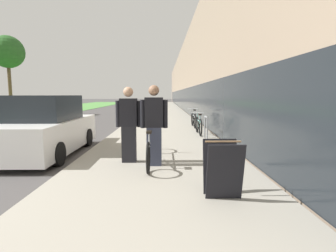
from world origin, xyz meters
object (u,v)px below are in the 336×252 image
(person_bystander, at_px, (129,125))
(street_tree_far, at_px, (8,52))
(cruiser_bike_nearest, at_px, (199,125))
(parked_sedan_curbside, at_px, (47,128))
(person_rider, at_px, (154,125))
(cruiser_bike_middle, at_px, (194,119))
(tandem_bicycle, at_px, (151,146))
(sandwich_board_sign, at_px, (223,169))
(bike_rack_hoop, at_px, (206,125))

(person_bystander, bearing_deg, street_tree_far, 126.52)
(cruiser_bike_nearest, distance_m, parked_sedan_curbside, 5.71)
(person_rider, height_order, person_bystander, person_rider)
(person_bystander, bearing_deg, cruiser_bike_middle, 71.17)
(person_rider, xyz_separation_m, street_tree_far, (-12.96, 16.98, 4.24))
(tandem_bicycle, relative_size, person_bystander, 1.57)
(tandem_bicycle, relative_size, sandwich_board_sign, 3.13)
(street_tree_far, bearing_deg, parked_sedan_curbside, -57.36)
(person_bystander, distance_m, street_tree_far, 21.18)
(parked_sedan_curbside, bearing_deg, bike_rack_hoop, 18.97)
(tandem_bicycle, distance_m, person_bystander, 0.75)
(person_bystander, height_order, street_tree_far, street_tree_far)
(bike_rack_hoop, height_order, cruiser_bike_nearest, cruiser_bike_nearest)
(person_rider, distance_m, cruiser_bike_nearest, 5.04)
(cruiser_bike_middle, bearing_deg, sandwich_board_sign, -93.62)
(person_rider, relative_size, cruiser_bike_nearest, 1.06)
(sandwich_board_sign, distance_m, street_tree_far, 24.03)
(tandem_bicycle, bearing_deg, bike_rack_hoop, 58.85)
(bike_rack_hoop, distance_m, cruiser_bike_middle, 3.74)
(person_rider, relative_size, bike_rack_hoop, 2.16)
(sandwich_board_sign, bearing_deg, cruiser_bike_nearest, 85.62)
(tandem_bicycle, xyz_separation_m, bike_rack_hoop, (1.84, 3.04, 0.15))
(tandem_bicycle, xyz_separation_m, street_tree_far, (-12.86, 16.61, 4.80))
(tandem_bicycle, height_order, person_rider, person_rider)
(sandwich_board_sign, xyz_separation_m, street_tree_far, (-14.11, 18.87, 4.71))
(parked_sedan_curbside, height_order, street_tree_far, street_tree_far)
(person_rider, xyz_separation_m, parked_sedan_curbside, (-3.19, 1.72, -0.28))
(bike_rack_hoop, bearing_deg, tandem_bicycle, -121.15)
(person_bystander, xyz_separation_m, street_tree_far, (-12.34, 16.67, 4.26))
(cruiser_bike_nearest, xyz_separation_m, sandwich_board_sign, (-0.51, -6.63, 0.08))
(person_bystander, relative_size, cruiser_bike_nearest, 1.04)
(bike_rack_hoop, relative_size, sandwich_board_sign, 0.94)
(cruiser_bike_nearest, xyz_separation_m, street_tree_far, (-14.61, 12.25, 4.79))
(tandem_bicycle, bearing_deg, street_tree_far, 127.75)
(bike_rack_hoop, relative_size, parked_sedan_curbside, 0.20)
(tandem_bicycle, xyz_separation_m, cruiser_bike_middle, (1.82, 6.78, 0.02))
(person_rider, xyz_separation_m, cruiser_bike_nearest, (1.65, 4.73, -0.55))
(cruiser_bike_nearest, relative_size, sandwich_board_sign, 1.92)
(tandem_bicycle, relative_size, bike_rack_hoop, 3.33)
(person_bystander, height_order, sandwich_board_sign, person_bystander)
(person_rider, height_order, sandwich_board_sign, person_rider)
(person_rider, distance_m, bike_rack_hoop, 3.85)
(parked_sedan_curbside, bearing_deg, cruiser_bike_middle, 47.92)
(sandwich_board_sign, bearing_deg, tandem_bicycle, 118.82)
(bike_rack_hoop, distance_m, sandwich_board_sign, 5.34)
(person_rider, height_order, cruiser_bike_nearest, person_rider)
(cruiser_bike_nearest, relative_size, parked_sedan_curbside, 0.41)
(person_bystander, height_order, cruiser_bike_nearest, person_bystander)
(sandwich_board_sign, relative_size, parked_sedan_curbside, 0.21)
(tandem_bicycle, height_order, sandwich_board_sign, sandwich_board_sign)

